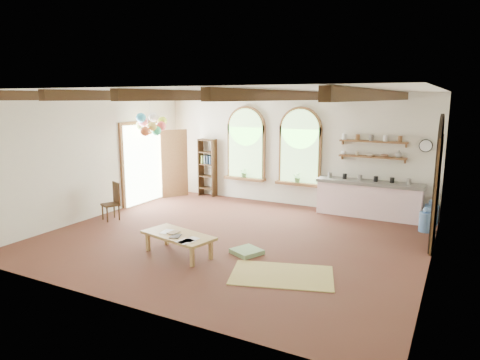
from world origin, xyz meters
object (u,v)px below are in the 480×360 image
Objects in this scene: kitchen_counter at (368,199)px; balloon_cluster at (150,125)px; coffee_table at (178,236)px; side_chair at (112,209)px.

balloon_cluster is (-5.62, -1.81, 1.85)m from kitchen_counter.
kitchen_counter is 5.36m from coffee_table.
coffee_table is 1.68× the size of side_chair.
kitchen_counter is at bearing 30.40° from side_chair.
balloon_cluster reaches higher than side_chair.
coffee_table is at bearing -44.12° from balloon_cluster.
kitchen_counter is at bearing 59.17° from coffee_table.
coffee_table is at bearing -120.83° from kitchen_counter.
coffee_table is (-2.74, -4.60, -0.10)m from kitchen_counter.
kitchen_counter is 6.19m from balloon_cluster.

